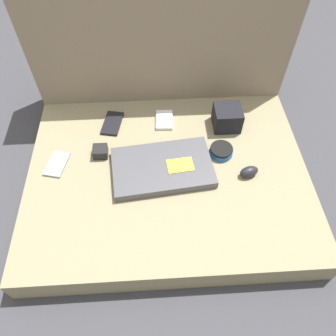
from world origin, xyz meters
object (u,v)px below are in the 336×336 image
at_px(laptop, 163,168).
at_px(computer_mouse, 249,172).
at_px(camera_pouch, 227,118).
at_px(phone_black, 57,164).
at_px(speaker_puck, 221,151).
at_px(charger_brick, 100,151).
at_px(phone_silver, 163,120).
at_px(phone_small, 112,123).

xyz_separation_m(laptop, computer_mouse, (0.30, -0.04, 0.00)).
xyz_separation_m(laptop, camera_pouch, (0.26, 0.21, 0.03)).
bearing_deg(camera_pouch, phone_black, -165.98).
xyz_separation_m(laptop, phone_black, (-0.38, 0.05, -0.01)).
distance_m(laptop, speaker_puck, 0.23).
distance_m(computer_mouse, camera_pouch, 0.25).
relative_size(laptop, charger_brick, 7.07).
bearing_deg(laptop, camera_pouch, 32.41).
height_order(speaker_puck, charger_brick, charger_brick).
bearing_deg(speaker_puck, phone_black, -178.35).
relative_size(phone_silver, phone_small, 0.78).
xyz_separation_m(phone_small, charger_brick, (-0.04, -0.15, 0.01)).
bearing_deg(phone_black, charger_brick, 27.45).
bearing_deg(speaker_puck, laptop, -163.54).
height_order(phone_silver, camera_pouch, camera_pouch).
height_order(computer_mouse, phone_small, computer_mouse).
height_order(laptop, phone_silver, laptop).
bearing_deg(phone_small, charger_brick, -91.76).
distance_m(camera_pouch, charger_brick, 0.50).
bearing_deg(laptop, charger_brick, 153.04).
relative_size(computer_mouse, phone_small, 0.56).
bearing_deg(phone_silver, laptop, -90.03).
bearing_deg(phone_small, laptop, -40.77).
bearing_deg(phone_black, laptop, 6.52).
xyz_separation_m(phone_silver, phone_small, (-0.20, -0.00, -0.00)).
xyz_separation_m(phone_silver, phone_black, (-0.39, -0.20, -0.00)).
relative_size(computer_mouse, charger_brick, 1.46).
distance_m(phone_silver, phone_small, 0.20).
bearing_deg(speaker_puck, computer_mouse, -52.00).
relative_size(speaker_puck, charger_brick, 1.64).
bearing_deg(phone_silver, speaker_puck, -38.08).
bearing_deg(camera_pouch, laptop, -141.54).
bearing_deg(phone_silver, computer_mouse, -41.49).
height_order(speaker_puck, phone_small, speaker_puck).
xyz_separation_m(phone_black, camera_pouch, (0.64, 0.16, 0.04)).
bearing_deg(computer_mouse, speaker_puck, 111.55).
bearing_deg(speaker_puck, camera_pouch, 73.61).
relative_size(speaker_puck, phone_small, 0.63).
distance_m(computer_mouse, phone_silver, 0.40).
relative_size(speaker_puck, phone_silver, 0.81).
distance_m(speaker_puck, phone_silver, 0.27).
distance_m(phone_silver, charger_brick, 0.29).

